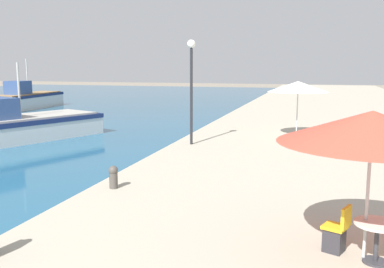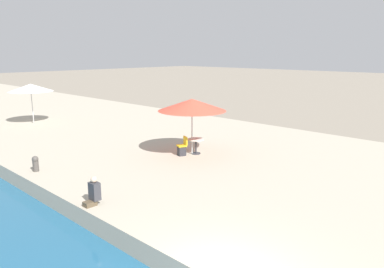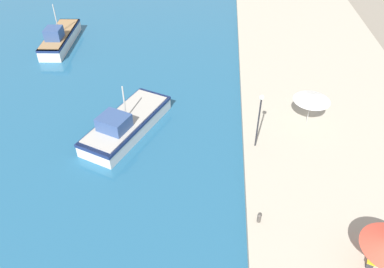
{
  "view_description": "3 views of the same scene",
  "coord_description": "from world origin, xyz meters",
  "px_view_note": "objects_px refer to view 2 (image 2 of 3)",
  "views": [
    {
      "loc": [
        6.13,
        -0.22,
        4.11
      ],
      "look_at": [
        1.5,
        15.7,
        1.47
      ],
      "focal_mm": 40.0,
      "sensor_mm": 36.0,
      "label": 1
    },
    {
      "loc": [
        -5.57,
        -4.43,
        5.53
      ],
      "look_at": [
        7.07,
        7.61,
        1.67
      ],
      "focal_mm": 35.0,
      "sensor_mm": 36.0,
      "label": 2
    },
    {
      "loc": [
        -2.27,
        -4.41,
        19.28
      ],
      "look_at": [
        -4.0,
        18.0,
        1.27
      ],
      "focal_mm": 35.0,
      "sensor_mm": 36.0,
      "label": 3
    }
  ],
  "objects_px": {
    "cafe_table": "(196,143)",
    "cafe_chair_left": "(182,149)",
    "cafe_umbrella_pink": "(192,105)",
    "person_at_quay": "(94,192)",
    "mooring_bollard": "(35,163)",
    "cafe_umbrella_white": "(31,88)"
  },
  "relations": [
    {
      "from": "cafe_table",
      "to": "cafe_chair_left",
      "type": "distance_m",
      "value": 0.75
    },
    {
      "from": "cafe_table",
      "to": "cafe_chair_left",
      "type": "bearing_deg",
      "value": 157.05
    },
    {
      "from": "cafe_table",
      "to": "person_at_quay",
      "type": "height_order",
      "value": "person_at_quay"
    },
    {
      "from": "cafe_umbrella_pink",
      "to": "cafe_chair_left",
      "type": "bearing_deg",
      "value": 157.89
    },
    {
      "from": "cafe_umbrella_pink",
      "to": "cafe_table",
      "type": "height_order",
      "value": "cafe_umbrella_pink"
    },
    {
      "from": "cafe_chair_left",
      "to": "cafe_table",
      "type": "bearing_deg",
      "value": -90.0
    },
    {
      "from": "cafe_umbrella_white",
      "to": "mooring_bollard",
      "type": "relative_size",
      "value": 4.48
    },
    {
      "from": "cafe_umbrella_white",
      "to": "cafe_table",
      "type": "relative_size",
      "value": 3.66
    },
    {
      "from": "cafe_umbrella_white",
      "to": "cafe_umbrella_pink",
      "type": "bearing_deg",
      "value": -82.34
    },
    {
      "from": "cafe_umbrella_white",
      "to": "cafe_chair_left",
      "type": "bearing_deg",
      "value": -84.28
    },
    {
      "from": "cafe_umbrella_pink",
      "to": "person_at_quay",
      "type": "bearing_deg",
      "value": -163.91
    },
    {
      "from": "cafe_chair_left",
      "to": "mooring_bollard",
      "type": "bearing_deg",
      "value": 88.61
    },
    {
      "from": "cafe_umbrella_white",
      "to": "cafe_chair_left",
      "type": "relative_size",
      "value": 3.22
    },
    {
      "from": "cafe_table",
      "to": "cafe_chair_left",
      "type": "xyz_separation_m",
      "value": [
        -0.67,
        0.28,
        -0.21
      ]
    },
    {
      "from": "cafe_chair_left",
      "to": "person_at_quay",
      "type": "bearing_deg",
      "value": 131.87
    },
    {
      "from": "cafe_umbrella_white",
      "to": "person_at_quay",
      "type": "distance_m",
      "value": 16.16
    },
    {
      "from": "person_at_quay",
      "to": "mooring_bollard",
      "type": "relative_size",
      "value": 1.46
    },
    {
      "from": "cafe_umbrella_pink",
      "to": "cafe_chair_left",
      "type": "relative_size",
      "value": 3.55
    },
    {
      "from": "cafe_umbrella_pink",
      "to": "cafe_chair_left",
      "type": "xyz_separation_m",
      "value": [
        -0.48,
        0.19,
        -2.08
      ]
    },
    {
      "from": "cafe_umbrella_pink",
      "to": "cafe_umbrella_white",
      "type": "height_order",
      "value": "cafe_umbrella_white"
    },
    {
      "from": "cafe_umbrella_pink",
      "to": "cafe_chair_left",
      "type": "height_order",
      "value": "cafe_umbrella_pink"
    },
    {
      "from": "person_at_quay",
      "to": "mooring_bollard",
      "type": "height_order",
      "value": "person_at_quay"
    }
  ]
}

